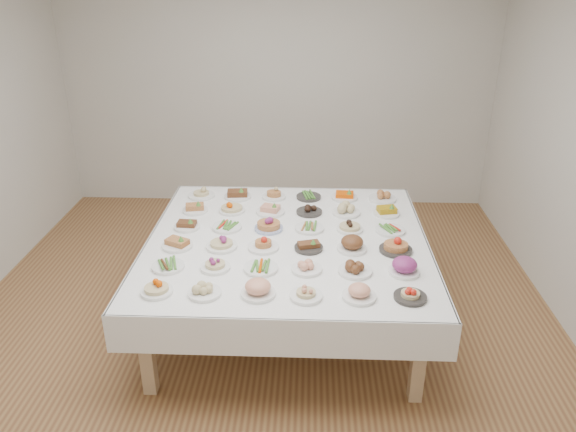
{
  "coord_description": "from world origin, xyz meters",
  "views": [
    {
      "loc": [
        0.39,
        -4.01,
        2.75
      ],
      "look_at": [
        0.23,
        0.09,
        0.88
      ],
      "focal_mm": 35.0,
      "sensor_mm": 36.0,
      "label": 1
    }
  ],
  "objects_px": {
    "display_table": "(287,246)",
    "dish_35": "(383,195)",
    "dish_18": "(187,224)",
    "dish_0": "(156,286)"
  },
  "relations": [
    {
      "from": "dish_0",
      "to": "dish_18",
      "type": "xyz_separation_m",
      "value": [
        -0.0,
        0.99,
        -0.01
      ]
    },
    {
      "from": "dish_18",
      "to": "dish_35",
      "type": "bearing_deg",
      "value": 21.7
    },
    {
      "from": "dish_0",
      "to": "dish_18",
      "type": "distance_m",
      "value": 0.99
    },
    {
      "from": "dish_18",
      "to": "dish_35",
      "type": "distance_m",
      "value": 1.8
    },
    {
      "from": "display_table",
      "to": "dish_18",
      "type": "height_order",
      "value": "dish_18"
    },
    {
      "from": "display_table",
      "to": "dish_35",
      "type": "height_order",
      "value": "dish_35"
    },
    {
      "from": "display_table",
      "to": "dish_35",
      "type": "bearing_deg",
      "value": 44.53
    },
    {
      "from": "dish_35",
      "to": "dish_0",
      "type": "bearing_deg",
      "value": -135.22
    },
    {
      "from": "dish_18",
      "to": "display_table",
      "type": "bearing_deg",
      "value": -11.04
    },
    {
      "from": "display_table",
      "to": "dish_35",
      "type": "distance_m",
      "value": 1.18
    }
  ]
}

